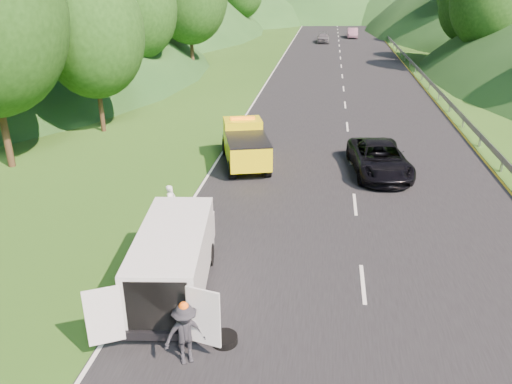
# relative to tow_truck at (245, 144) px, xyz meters

# --- Properties ---
(ground) EXTENTS (320.00, 320.00, 0.00)m
(ground) POSITION_rel_tow_truck_xyz_m (2.37, -8.20, -1.10)
(ground) COLOR #38661E
(ground) RESTS_ON ground
(road_surface) EXTENTS (14.00, 200.00, 0.02)m
(road_surface) POSITION_rel_tow_truck_xyz_m (5.37, 31.80, -1.09)
(road_surface) COLOR black
(road_surface) RESTS_ON ground
(guardrail) EXTENTS (0.06, 140.00, 1.52)m
(guardrail) POSITION_rel_tow_truck_xyz_m (12.67, 44.30, -1.10)
(guardrail) COLOR gray
(guardrail) RESTS_ON ground
(tree_line_left) EXTENTS (14.00, 140.00, 14.00)m
(tree_line_left) POSITION_rel_tow_truck_xyz_m (-16.63, 51.80, -1.10)
(tree_line_left) COLOR #29581A
(tree_line_left) RESTS_ON ground
(tree_line_right) EXTENTS (14.00, 140.00, 14.00)m
(tree_line_right) POSITION_rel_tow_truck_xyz_m (25.37, 51.80, -1.10)
(tree_line_right) COLOR #29581A
(tree_line_right) RESTS_ON ground
(hills_backdrop) EXTENTS (201.00, 288.60, 44.00)m
(hills_backdrop) POSITION_rel_tow_truck_xyz_m (8.87, 126.50, -1.10)
(hills_backdrop) COLOR #2D5B23
(hills_backdrop) RESTS_ON ground
(tow_truck) EXTENTS (3.28, 5.55, 2.25)m
(tow_truck) POSITION_rel_tow_truck_xyz_m (0.00, 0.00, 0.00)
(tow_truck) COLOR black
(tow_truck) RESTS_ON ground
(white_van) EXTENTS (3.27, 6.22, 2.12)m
(white_van) POSITION_rel_tow_truck_xyz_m (-0.30, -11.31, 0.10)
(white_van) COLOR black
(white_van) RESTS_ON ground
(woman) EXTENTS (0.50, 0.61, 1.49)m
(woman) POSITION_rel_tow_truck_xyz_m (-1.80, -6.74, -1.10)
(woman) COLOR silver
(woman) RESTS_ON ground
(child) EXTENTS (0.55, 0.49, 0.94)m
(child) POSITION_rel_tow_truck_xyz_m (-0.67, -9.57, -1.10)
(child) COLOR #BFC468
(child) RESTS_ON ground
(worker) EXTENTS (1.25, 1.06, 1.67)m
(worker) POSITION_rel_tow_truck_xyz_m (0.85, -14.28, -1.10)
(worker) COLOR black
(worker) RESTS_ON ground
(suitcase) EXTENTS (0.35, 0.24, 0.52)m
(suitcase) POSITION_rel_tow_truck_xyz_m (-1.67, -7.36, -0.84)
(suitcase) COLOR #565440
(suitcase) RESTS_ON ground
(spare_tire) EXTENTS (0.70, 0.70, 0.20)m
(spare_tire) POSITION_rel_tow_truck_xyz_m (1.63, -13.47, -1.10)
(spare_tire) COLOR black
(spare_tire) RESTS_ON ground
(passing_suv) EXTENTS (3.12, 5.67, 1.50)m
(passing_suv) POSITION_rel_tow_truck_xyz_m (6.63, -0.34, -1.10)
(passing_suv) COLOR black
(passing_suv) RESTS_ON ground
(dist_car_a) EXTENTS (1.78, 4.43, 1.51)m
(dist_car_a) POSITION_rel_tow_truck_xyz_m (3.05, 52.82, -1.10)
(dist_car_a) COLOR #4E4D52
(dist_car_a) RESTS_ON ground
(dist_car_b) EXTENTS (1.56, 4.48, 1.48)m
(dist_car_b) POSITION_rel_tow_truck_xyz_m (7.53, 60.07, -1.10)
(dist_car_b) COLOR #704A5B
(dist_car_b) RESTS_ON ground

